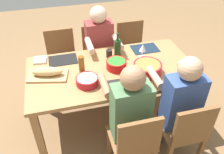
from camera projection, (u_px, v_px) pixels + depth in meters
name	position (u px, v px, depth m)	size (l,w,h in m)	color
ground_plane	(112.00, 116.00, 3.03)	(8.00, 8.00, 0.00)	brown
dining_table	(112.00, 75.00, 2.64)	(1.81, 0.94, 0.74)	#9E7044
chair_near_right	(185.00, 131.00, 2.23)	(0.40, 0.40, 0.85)	brown
diner_near_right	(180.00, 101.00, 2.24)	(0.41, 0.53, 1.20)	#2D2D38
chair_far_right	(131.00, 48.00, 3.45)	(0.40, 0.40, 0.85)	brown
chair_near_center	(134.00, 142.00, 2.13)	(0.40, 0.40, 0.85)	brown
diner_near_center	(129.00, 110.00, 2.14)	(0.41, 0.53, 1.20)	#2D2D38
chair_far_left	(62.00, 57.00, 3.25)	(0.40, 0.40, 0.85)	brown
chair_far_center	(98.00, 52.00, 3.35)	(0.40, 0.40, 0.85)	brown
diner_far_center	(100.00, 45.00, 3.08)	(0.41, 0.53, 1.20)	#2D2D38
serving_bowl_pasta	(87.00, 80.00, 2.35)	(0.22, 0.22, 0.08)	#B21923
serving_bowl_greens	(116.00, 64.00, 2.56)	(0.22, 0.22, 0.10)	red
serving_bowl_fruit	(147.00, 68.00, 2.50)	(0.30, 0.30, 0.11)	#B21923
cutting_board	(48.00, 76.00, 2.47)	(0.40, 0.22, 0.02)	tan
bread_loaf	(47.00, 71.00, 2.44)	(0.32, 0.11, 0.09)	tan
wine_bottle	(118.00, 48.00, 2.73)	(0.08, 0.08, 0.29)	#193819
beer_bottle	(82.00, 66.00, 2.44)	(0.06, 0.06, 0.22)	brown
wine_glass	(143.00, 48.00, 2.71)	(0.08, 0.08, 0.17)	silver
placemat_far_right	(145.00, 49.00, 2.92)	(0.32, 0.23, 0.01)	#142333
placemat_near_center	(120.00, 86.00, 2.35)	(0.32, 0.23, 0.01)	black
placemat_far_left	(63.00, 60.00, 2.72)	(0.32, 0.23, 0.01)	black
cup_far_center	(109.00, 54.00, 2.75)	(0.07, 0.07, 0.09)	black
napkin_stack	(40.00, 60.00, 2.70)	(0.14, 0.14, 0.02)	white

